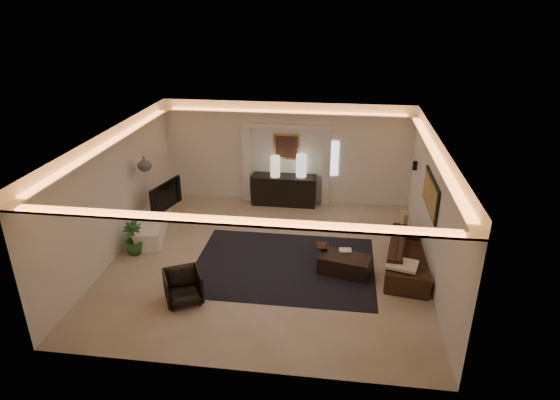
# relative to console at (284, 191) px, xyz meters

# --- Properties ---
(floor) EXTENTS (7.00, 7.00, 0.00)m
(floor) POSITION_rel_console_xyz_m (0.03, -3.22, -0.40)
(floor) COLOR #BDAD9D
(floor) RESTS_ON ground
(ceiling) EXTENTS (7.00, 7.00, 0.00)m
(ceiling) POSITION_rel_console_xyz_m (0.03, -3.22, 2.50)
(ceiling) COLOR white
(ceiling) RESTS_ON ground
(wall_back) EXTENTS (7.00, 0.00, 7.00)m
(wall_back) POSITION_rel_console_xyz_m (0.03, 0.28, 1.05)
(wall_back) COLOR silver
(wall_back) RESTS_ON ground
(wall_front) EXTENTS (7.00, 0.00, 7.00)m
(wall_front) POSITION_rel_console_xyz_m (0.03, -6.72, 1.05)
(wall_front) COLOR silver
(wall_front) RESTS_ON ground
(wall_left) EXTENTS (0.00, 7.00, 7.00)m
(wall_left) POSITION_rel_console_xyz_m (-3.47, -3.22, 1.05)
(wall_left) COLOR silver
(wall_left) RESTS_ON ground
(wall_right) EXTENTS (0.00, 7.00, 7.00)m
(wall_right) POSITION_rel_console_xyz_m (3.53, -3.22, 1.05)
(wall_right) COLOR silver
(wall_right) RESTS_ON ground
(cove_soffit) EXTENTS (7.00, 7.00, 0.04)m
(cove_soffit) POSITION_rel_console_xyz_m (0.03, -3.22, 2.22)
(cove_soffit) COLOR silver
(cove_soffit) RESTS_ON ceiling
(daylight_slit) EXTENTS (0.25, 0.03, 1.00)m
(daylight_slit) POSITION_rel_console_xyz_m (1.38, 0.26, 0.95)
(daylight_slit) COLOR white
(daylight_slit) RESTS_ON wall_back
(area_rug) EXTENTS (4.00, 3.00, 0.01)m
(area_rug) POSITION_rel_console_xyz_m (0.43, -3.42, -0.39)
(area_rug) COLOR black
(area_rug) RESTS_ON ground
(pilaster_left) EXTENTS (0.22, 0.20, 2.20)m
(pilaster_left) POSITION_rel_console_xyz_m (-1.12, 0.18, 0.70)
(pilaster_left) COLOR silver
(pilaster_left) RESTS_ON ground
(pilaster_right) EXTENTS (0.22, 0.20, 2.20)m
(pilaster_right) POSITION_rel_console_xyz_m (1.18, 0.18, 0.70)
(pilaster_right) COLOR silver
(pilaster_right) RESTS_ON ground
(alcove_header) EXTENTS (2.52, 0.20, 0.12)m
(alcove_header) POSITION_rel_console_xyz_m (0.03, 0.18, 1.85)
(alcove_header) COLOR silver
(alcove_header) RESTS_ON wall_back
(painting_frame) EXTENTS (0.74, 0.04, 0.74)m
(painting_frame) POSITION_rel_console_xyz_m (0.03, 0.25, 1.25)
(painting_frame) COLOR tan
(painting_frame) RESTS_ON wall_back
(painting_canvas) EXTENTS (0.62, 0.02, 0.62)m
(painting_canvas) POSITION_rel_console_xyz_m (0.03, 0.23, 1.25)
(painting_canvas) COLOR #4C2D1E
(painting_canvas) RESTS_ON wall_back
(art_panel_frame) EXTENTS (0.04, 1.64, 0.74)m
(art_panel_frame) POSITION_rel_console_xyz_m (3.50, -2.92, 1.30)
(art_panel_frame) COLOR black
(art_panel_frame) RESTS_ON wall_right
(art_panel_gold) EXTENTS (0.02, 1.50, 0.62)m
(art_panel_gold) POSITION_rel_console_xyz_m (3.48, -2.92, 1.30)
(art_panel_gold) COLOR tan
(art_panel_gold) RESTS_ON wall_right
(wall_sconce) EXTENTS (0.12, 0.12, 0.22)m
(wall_sconce) POSITION_rel_console_xyz_m (3.41, -1.02, 1.28)
(wall_sconce) COLOR black
(wall_sconce) RESTS_ON wall_right
(wall_niche) EXTENTS (0.10, 0.55, 0.04)m
(wall_niche) POSITION_rel_console_xyz_m (-3.41, -1.82, 1.25)
(wall_niche) COLOR silver
(wall_niche) RESTS_ON wall_left
(console) EXTENTS (1.82, 0.58, 0.91)m
(console) POSITION_rel_console_xyz_m (0.00, 0.00, 0.00)
(console) COLOR black
(console) RESTS_ON ground
(lamp_left) EXTENTS (0.35, 0.35, 0.60)m
(lamp_left) POSITION_rel_console_xyz_m (-0.25, -0.06, 0.69)
(lamp_left) COLOR #F5EDCD
(lamp_left) RESTS_ON console
(lamp_right) EXTENTS (0.37, 0.37, 0.65)m
(lamp_right) POSITION_rel_console_xyz_m (0.48, 0.03, 0.69)
(lamp_right) COLOR white
(lamp_right) RESTS_ON console
(media_ledge) EXTENTS (1.15, 2.51, 0.46)m
(media_ledge) POSITION_rel_console_xyz_m (-3.12, -2.11, -0.18)
(media_ledge) COLOR white
(media_ledge) RESTS_ON ground
(tv) EXTENTS (1.28, 0.48, 0.74)m
(tv) POSITION_rel_console_xyz_m (-2.97, -1.75, 0.42)
(tv) COLOR black
(tv) RESTS_ON media_ledge
(figurine) EXTENTS (0.14, 0.14, 0.35)m
(figurine) POSITION_rel_console_xyz_m (-2.93, -0.89, 0.24)
(figurine) COLOR #3B2A14
(figurine) RESTS_ON media_ledge
(ginger_jar) EXTENTS (0.38, 0.38, 0.36)m
(ginger_jar) POSITION_rel_console_xyz_m (-3.12, -2.24, 1.45)
(ginger_jar) COLOR #374A59
(ginger_jar) RESTS_ON wall_niche
(plant) EXTENTS (0.51, 0.51, 0.78)m
(plant) POSITION_rel_console_xyz_m (-3.12, -3.33, -0.01)
(plant) COLOR #275823
(plant) RESTS_ON ground
(sofa) EXTENTS (2.44, 1.26, 0.68)m
(sofa) POSITION_rel_console_xyz_m (3.18, -3.19, -0.06)
(sofa) COLOR black
(sofa) RESTS_ON ground
(throw_blanket) EXTENTS (0.71, 0.63, 0.07)m
(throw_blanket) POSITION_rel_console_xyz_m (2.91, -3.96, 0.15)
(throw_blanket) COLOR silver
(throw_blanket) RESTS_ON sofa
(throw_pillow) EXTENTS (0.16, 0.38, 0.36)m
(throw_pillow) POSITION_rel_console_xyz_m (3.18, -1.74, 0.15)
(throw_pillow) COLOR tan
(throw_pillow) RESTS_ON sofa
(coffee_table) EXTENTS (1.19, 0.83, 0.40)m
(coffee_table) POSITION_rel_console_xyz_m (1.77, -3.54, -0.20)
(coffee_table) COLOR black
(coffee_table) RESTS_ON ground
(bowl) EXTENTS (0.36, 0.36, 0.08)m
(bowl) POSITION_rel_console_xyz_m (1.23, -3.24, 0.05)
(bowl) COLOR #3B2215
(bowl) RESTS_ON coffee_table
(magazine) EXTENTS (0.28, 0.22, 0.03)m
(magazine) POSITION_rel_console_xyz_m (1.77, -3.29, 0.02)
(magazine) COLOR white
(magazine) RESTS_ON coffee_table
(armchair) EXTENTS (0.94, 0.95, 0.65)m
(armchair) POSITION_rel_console_xyz_m (-1.37, -5.00, -0.08)
(armchair) COLOR black
(armchair) RESTS_ON ground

